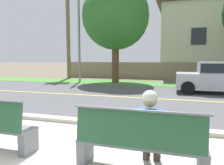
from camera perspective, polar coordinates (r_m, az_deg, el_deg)
name	(u,v)px	position (r m, az deg, el deg)	size (l,w,h in m)	color
ground_plane	(137,93)	(11.11, 6.51, -2.61)	(140.00, 140.00, 0.00)	#665B4C
sidewalk_pavement	(57,157)	(4.13, -14.24, -18.33)	(44.00, 3.60, 0.01)	beige
curb_edge	(97,123)	(5.75, -3.99, -10.46)	(44.00, 0.30, 0.11)	#ADA89E
street_asphalt	(131,97)	(9.65, 4.88, -3.92)	(52.00, 8.00, 0.01)	#515156
road_centre_line	(131,97)	(9.65, 4.88, -3.89)	(48.00, 0.14, 0.01)	#E0CC4C
far_verge_grass	(148,84)	(15.06, 9.32, -0.28)	(48.00, 2.80, 0.02)	#478438
bench_right	(139,143)	(3.39, 7.05, -15.43)	(1.94, 0.48, 1.01)	slate
seated_person_blue	(150,127)	(3.46, 9.91, -11.25)	(0.52, 0.68, 1.25)	#47382D
car_silver_near	(222,76)	(11.90, 26.85, 1.48)	(4.30, 1.86, 1.54)	#B2B5BC
streetlamp	(80,27)	(16.32, -8.30, 14.13)	(0.24, 2.10, 6.90)	gray
shade_tree_far_left	(117,11)	(15.60, 1.37, 18.26)	(4.61, 4.61, 7.61)	brown
garden_wall	(141,71)	(18.58, 7.57, 3.12)	(13.00, 0.36, 1.40)	gray
house_across_street	(224,39)	(21.89, 27.22, 10.15)	(11.24, 6.91, 6.79)	beige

